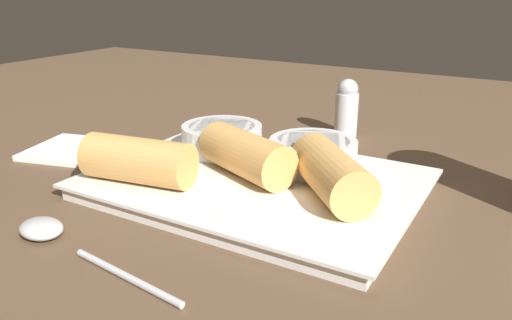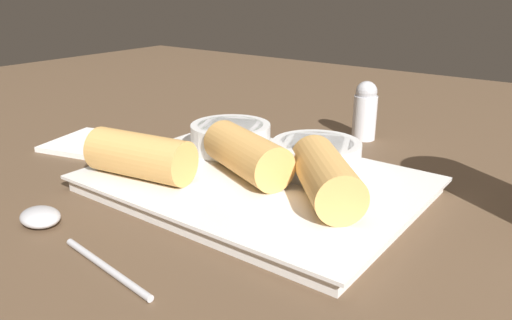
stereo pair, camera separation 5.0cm
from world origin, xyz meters
The scene contains 10 objects.
table_surface centered at (0.00, 0.00, 1.00)cm, with size 180.00×140.00×2.00cm.
serving_plate centered at (0.04, -1.68, 2.76)cm, with size 29.43×21.52×1.50cm.
roll_front_left centered at (7.39, -2.02, 5.56)cm, with size 9.83×10.12×4.12cm.
roll_front_right centered at (-8.86, -8.10, 5.56)cm, with size 10.93×5.67×4.12cm.
roll_back_left centered at (-1.34, -1.65, 5.56)cm, with size 10.81×7.68×4.12cm.
dipping_bowl_near centered at (3.57, 3.16, 5.04)cm, with size 8.48×8.48×2.82cm.
dipping_bowl_far centered at (-6.85, 3.02, 5.04)cm, with size 8.48×8.48×2.82cm.
spoon centered at (-8.51, -17.66, 2.61)cm, with size 16.97×3.71×1.33cm.
napkin centered at (-23.24, -2.23, 2.30)cm, with size 12.40×11.27×0.60cm.
salt_shaker centered at (0.84, 19.58, 5.63)cm, with size 2.89×2.89×7.26cm.
Camera 2 is at (25.81, -36.07, 20.68)cm, focal length 35.00 mm.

